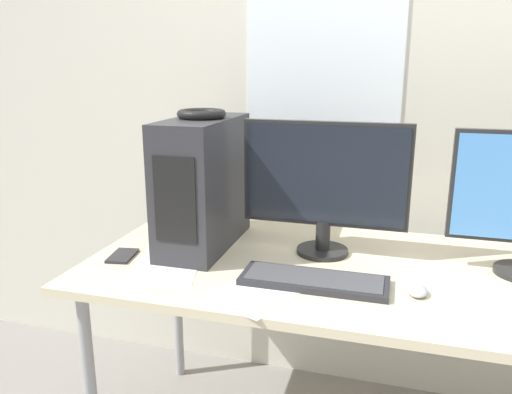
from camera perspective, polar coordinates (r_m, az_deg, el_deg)
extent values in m
cube|color=beige|center=(2.11, 23.05, 12.13)|extent=(8.00, 0.06, 2.70)
cube|color=white|center=(2.09, 7.77, 18.13)|extent=(0.63, 0.01, 1.06)
cube|color=beige|center=(1.70, 23.02, -9.09)|extent=(2.46, 0.83, 0.03)
cylinder|color=#99999E|center=(1.84, -18.36, -20.37)|extent=(0.04, 0.04, 0.74)
cylinder|color=#99999E|center=(2.34, -8.97, -11.72)|extent=(0.04, 0.04, 0.74)
cube|color=#2D2D33|center=(1.79, -6.03, 1.56)|extent=(0.20, 0.47, 0.46)
cube|color=black|center=(1.58, -9.26, -0.36)|extent=(0.14, 0.00, 0.28)
torus|color=black|center=(1.75, -6.25, 9.43)|extent=(0.17, 0.17, 0.03)
cylinder|color=black|center=(1.78, 7.59, -6.11)|extent=(0.18, 0.18, 0.02)
cylinder|color=black|center=(1.76, 7.66, -4.31)|extent=(0.05, 0.05, 0.10)
cube|color=black|center=(1.70, 7.91, 2.61)|extent=(0.56, 0.03, 0.36)
cube|color=black|center=(1.68, 7.82, 2.50)|extent=(0.54, 0.00, 0.33)
cube|color=#28282D|center=(1.53, 6.64, -9.49)|extent=(0.44, 0.16, 0.02)
cube|color=#47474C|center=(1.53, 6.65, -9.10)|extent=(0.41, 0.13, 0.00)
ellipsoid|color=#B2B2B7|center=(1.53, 17.94, -10.15)|extent=(0.06, 0.08, 0.02)
cube|color=#232328|center=(1.79, -15.01, -6.50)|extent=(0.10, 0.14, 0.01)
cube|color=white|center=(1.68, -10.19, -7.81)|extent=(0.28, 0.34, 0.00)
cube|color=white|center=(1.49, 0.42, -10.62)|extent=(0.30, 0.35, 0.00)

